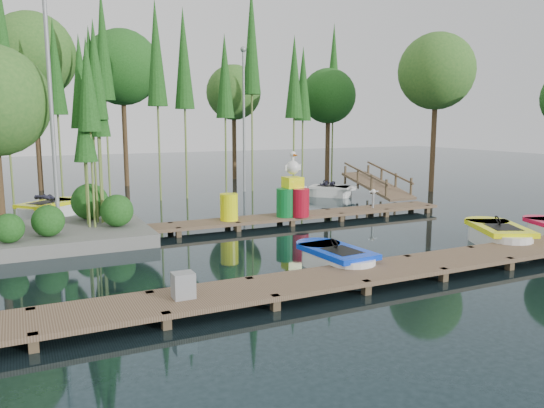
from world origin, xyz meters
name	(u,v)px	position (x,y,z in m)	size (l,w,h in m)	color
ground_plane	(264,244)	(0.00, 0.00, 0.00)	(90.00, 90.00, 0.00)	#1B2C32
near_dock	(350,276)	(0.00, -4.50, 0.23)	(18.00, 1.50, 0.50)	brown
far_dock	(260,220)	(1.00, 2.50, 0.23)	(15.00, 1.20, 0.50)	brown
island	(22,136)	(-6.30, 3.29, 3.18)	(6.20, 4.20, 6.75)	slate
tree_screen	(121,63)	(-2.04, 10.60, 6.12)	(34.42, 18.53, 10.31)	#4C3620
lamp_island	(51,98)	(-5.50, 2.50, 4.26)	(0.30, 0.30, 7.25)	gray
lamp_rear	(244,108)	(4.00, 11.00, 4.26)	(0.30, 0.30, 7.25)	gray
ramp	(377,185)	(9.00, 6.50, 0.59)	(1.50, 3.94, 1.49)	brown
boat_blue	(336,260)	(0.45, -3.23, 0.24)	(1.33, 2.60, 0.85)	white
boat_yellow_near	(498,236)	(6.15, -3.15, 0.28)	(2.36, 3.10, 0.95)	white
boat_yellow_far	(49,209)	(-5.49, 7.64, 0.29)	(2.89, 2.75, 1.38)	white
boat_white_far	(331,191)	(7.08, 7.60, 0.25)	(2.46, 2.43, 1.13)	white
utility_cabinet	(183,285)	(-3.80, -4.50, 0.55)	(0.41, 0.34, 0.50)	gray
yellow_barrel	(229,207)	(-0.15, 2.50, 0.75)	(0.60, 0.60, 0.91)	#F6FF0D
drum_cluster	(294,197)	(2.26, 2.34, 0.97)	(1.32, 1.21, 2.28)	#0C6F2B
seagull_post	(373,195)	(5.80, 2.50, 0.79)	(0.45, 0.24, 0.72)	gray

